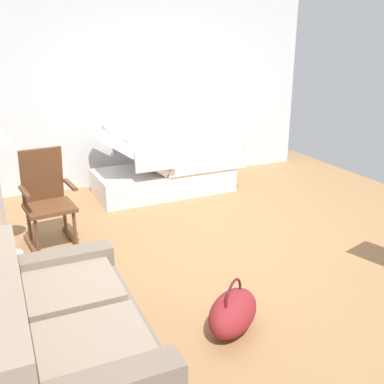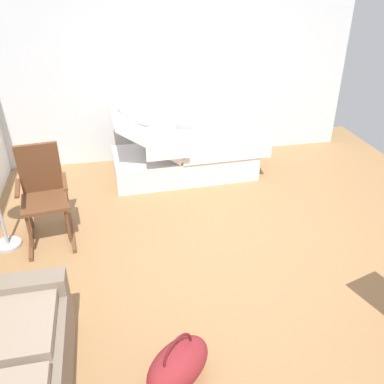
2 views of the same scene
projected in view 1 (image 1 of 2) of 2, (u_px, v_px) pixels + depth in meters
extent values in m
plane|color=#9E7247|center=(228.00, 241.00, 4.94)|extent=(6.32, 6.32, 0.00)
cube|color=silver|center=(148.00, 92.00, 6.72)|extent=(0.10, 5.19, 2.70)
cube|color=silver|center=(164.00, 180.00, 6.45)|extent=(0.93, 1.96, 0.35)
cube|color=white|center=(193.00, 160.00, 6.57)|extent=(0.94, 1.18, 0.14)
cube|color=white|center=(129.00, 149.00, 6.08)|extent=(0.94, 0.89, 0.64)
ellipsoid|color=white|center=(117.00, 133.00, 5.94)|extent=(0.35, 0.49, 0.38)
cube|color=silver|center=(156.00, 160.00, 5.75)|extent=(0.05, 0.56, 0.28)
cube|color=silver|center=(131.00, 144.00, 6.61)|extent=(0.05, 0.56, 0.28)
cube|color=silver|center=(229.00, 149.00, 6.78)|extent=(0.95, 0.08, 0.36)
cylinder|color=black|center=(118.00, 205.00, 5.86)|extent=(0.10, 0.10, 0.10)
cylinder|color=black|center=(103.00, 189.00, 6.48)|extent=(0.10, 0.10, 0.10)
cylinder|color=black|center=(224.00, 188.00, 6.52)|extent=(0.10, 0.10, 0.10)
cylinder|color=black|center=(202.00, 175.00, 7.13)|extent=(0.10, 0.10, 0.10)
cube|color=#7D6C5C|center=(77.00, 353.00, 2.85)|extent=(1.60, 0.85, 0.45)
cube|color=gray|center=(93.00, 352.00, 2.46)|extent=(0.67, 0.65, 0.10)
cube|color=gray|center=(70.00, 287.00, 3.09)|extent=(0.67, 0.65, 0.10)
cube|color=gray|center=(10.00, 308.00, 2.58)|extent=(1.60, 0.16, 0.40)
cube|color=#7D6C5C|center=(59.00, 288.00, 3.44)|extent=(0.18, 0.85, 0.60)
cube|color=brown|center=(33.00, 249.00, 4.68)|extent=(0.76, 0.13, 0.05)
cube|color=brown|center=(74.00, 240.00, 4.89)|extent=(0.76, 0.13, 0.05)
cylinder|color=brown|center=(75.00, 228.00, 4.66)|extent=(0.04, 0.04, 0.40)
cylinder|color=brown|center=(37.00, 236.00, 4.47)|extent=(0.04, 0.04, 0.40)
cylinder|color=brown|center=(65.00, 216.00, 4.95)|extent=(0.04, 0.04, 0.40)
cylinder|color=brown|center=(29.00, 223.00, 4.77)|extent=(0.04, 0.04, 0.40)
cube|color=brown|center=(50.00, 208.00, 4.65)|extent=(0.51, 0.53, 0.04)
cube|color=brown|center=(42.00, 175.00, 4.71)|extent=(0.17, 0.44, 0.60)
cube|color=brown|center=(70.00, 185.00, 4.67)|extent=(0.39, 0.09, 0.03)
cube|color=brown|center=(24.00, 192.00, 4.45)|extent=(0.39, 0.09, 0.03)
cylinder|color=#B2B5BA|center=(9.00, 256.00, 4.56)|extent=(0.28, 0.28, 0.03)
cylinder|color=#B2B5BA|center=(1.00, 202.00, 4.37)|extent=(0.03, 0.03, 1.15)
ellipsoid|color=maroon|center=(233.00, 313.00, 3.39)|extent=(0.60, 0.64, 0.30)
torus|color=maroon|center=(233.00, 298.00, 3.35)|extent=(0.20, 0.25, 0.30)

